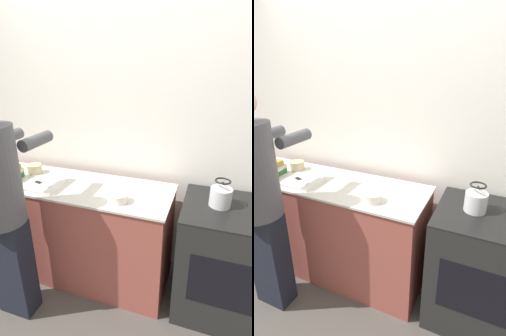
{
  "view_description": "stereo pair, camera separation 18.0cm",
  "coord_description": "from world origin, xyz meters",
  "views": [
    {
      "loc": [
        0.73,
        -1.48,
        1.89
      ],
      "look_at": [
        0.15,
        0.2,
        1.18
      ],
      "focal_mm": 28.0,
      "sensor_mm": 36.0,
      "label": 1
    },
    {
      "loc": [
        0.89,
        -1.41,
        1.89
      ],
      "look_at": [
        0.15,
        0.2,
        1.18
      ],
      "focal_mm": 28.0,
      "sensor_mm": 36.0,
      "label": 2
    }
  ],
  "objects": [
    {
      "name": "knife",
      "position": [
        -0.58,
        0.17,
        0.95
      ],
      "size": [
        0.19,
        0.09,
        0.01
      ],
      "rotation": [
        0.0,
        0.0,
        -0.3
      ],
      "color": "silver",
      "rests_on": "cutting_board"
    },
    {
      "name": "book_stack",
      "position": [
        -0.96,
        0.17,
        0.99
      ],
      "size": [
        0.24,
        0.27,
        0.13
      ],
      "color": "#2D663D",
      "rests_on": "counter"
    },
    {
      "name": "kettle",
      "position": [
        0.83,
        0.32,
        1.01
      ],
      "size": [
        0.15,
        0.15,
        0.2
      ],
      "color": "silver",
      "rests_on": "oven"
    },
    {
      "name": "cutting_board",
      "position": [
        -0.57,
        0.17,
        0.94
      ],
      "size": [
        0.31,
        0.25,
        0.02
      ],
      "color": "silver",
      "rests_on": "counter"
    },
    {
      "name": "bowl_prep",
      "position": [
        0.12,
        0.13,
        0.96
      ],
      "size": [
        0.13,
        0.13,
        0.07
      ],
      "color": "silver",
      "rests_on": "counter"
    },
    {
      "name": "canister_jar",
      "position": [
        -1.15,
        0.31,
        1.0
      ],
      "size": [
        0.13,
        0.13,
        0.15
      ],
      "color": "#4C4C51",
      "rests_on": "counter"
    },
    {
      "name": "counter",
      "position": [
        -0.39,
        0.29,
        0.46
      ],
      "size": [
        1.77,
        0.59,
        0.93
      ],
      "color": "#9E4C42",
      "rests_on": "ground_plane"
    },
    {
      "name": "bowl_mixing",
      "position": [
        -0.82,
        0.4,
        0.97
      ],
      "size": [
        0.13,
        0.13,
        0.08
      ],
      "color": "#C6B789",
      "rests_on": "counter"
    },
    {
      "name": "ground_plane",
      "position": [
        0.0,
        0.0,
        0.0
      ],
      "size": [
        12.0,
        12.0,
        0.0
      ],
      "primitive_type": "plane",
      "color": "#4C4742"
    },
    {
      "name": "oven",
      "position": [
        0.92,
        0.31,
        0.46
      ],
      "size": [
        0.69,
        0.63,
        0.92
      ],
      "color": "black",
      "rests_on": "ground_plane"
    },
    {
      "name": "person",
      "position": [
        -0.62,
        -0.24,
        0.96
      ],
      "size": [
        0.36,
        0.6,
        1.76
      ],
      "color": "black",
      "rests_on": "ground_plane"
    },
    {
      "name": "wall_back",
      "position": [
        0.0,
        0.69,
        1.3
      ],
      "size": [
        8.0,
        0.05,
        2.6
      ],
      "color": "white",
      "rests_on": "ground_plane"
    }
  ]
}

